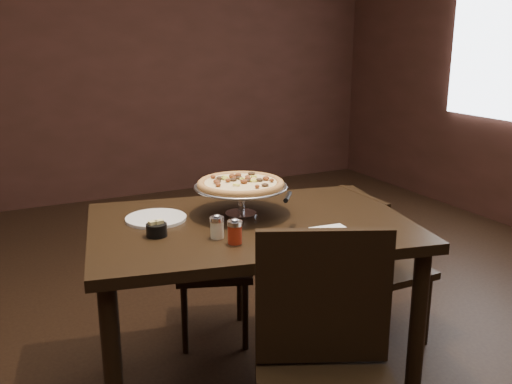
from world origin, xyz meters
name	(u,v)px	position (x,y,z in m)	size (l,w,h in m)	color
room	(265,84)	(0.06, 0.03, 1.40)	(6.04, 7.04, 2.84)	black
dining_table	(251,246)	(-0.03, -0.03, 0.72)	(1.49, 1.14, 0.83)	black
pizza_stand	(241,184)	(-0.03, 0.08, 0.97)	(0.41, 0.41, 0.17)	silver
parmesan_shaker	(217,227)	(-0.24, -0.15, 0.88)	(0.06, 0.06, 0.10)	beige
pepper_flake_shaker	(235,231)	(-0.20, -0.24, 0.88)	(0.06, 0.06, 0.10)	maroon
packet_caddy	(157,229)	(-0.44, -0.03, 0.86)	(0.08, 0.08, 0.06)	black
napkin_stack	(333,233)	(0.19, -0.32, 0.84)	(0.15, 0.15, 0.02)	white
plate_left	(156,218)	(-0.39, 0.17, 0.84)	(0.26, 0.26, 0.01)	white
plate_near	(306,245)	(0.03, -0.38, 0.84)	(0.21, 0.21, 0.01)	white
serving_spatula	(288,197)	(0.06, -0.18, 0.97)	(0.16, 0.16, 0.02)	silver
chair_far	(213,263)	(-0.01, 0.46, 0.45)	(0.49, 0.49, 0.83)	black
chair_near	(327,373)	(-0.10, -0.74, 0.54)	(0.61, 0.61, 0.99)	black
chair_side	(377,261)	(0.76, 0.10, 0.46)	(0.39, 0.39, 0.84)	black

